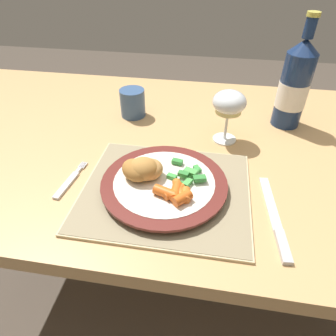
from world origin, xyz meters
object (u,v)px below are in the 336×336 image
object	(u,v)px
fork	(69,182)
wine_glass	(229,104)
dining_table	(170,167)
table_knife	(276,223)
drinking_cup	(133,102)
dinner_plate	(164,184)
bottle	(294,86)

from	to	relation	value
fork	wine_glass	bearing A→B (deg)	34.98
dining_table	wine_glass	size ratio (longest dim) A/B	11.20
fork	wine_glass	world-z (taller)	wine_glass
table_knife	drinking_cup	xyz separation A→B (m)	(-0.37, 0.37, 0.04)
dinner_plate	wine_glass	world-z (taller)	wine_glass
dinner_plate	drinking_cup	world-z (taller)	drinking_cup
dining_table	fork	bearing A→B (deg)	-132.77
bottle	drinking_cup	distance (m)	0.44
dining_table	bottle	world-z (taller)	bottle
dining_table	fork	xyz separation A→B (m)	(-0.19, -0.20, 0.09)
dinner_plate	table_knife	xyz separation A→B (m)	(0.22, -0.06, -0.01)
fork	table_knife	world-z (taller)	table_knife
table_knife	dining_table	bearing A→B (deg)	133.73
dining_table	dinner_plate	distance (m)	0.22
dining_table	table_knife	distance (m)	0.36
table_knife	wine_glass	distance (m)	0.31
dining_table	table_knife	bearing A→B (deg)	-46.27
wine_glass	drinking_cup	bearing A→B (deg)	161.27
wine_glass	drinking_cup	distance (m)	0.29
wine_glass	bottle	distance (m)	0.20
dinner_plate	fork	bearing A→B (deg)	-176.93
fork	table_knife	distance (m)	0.43
table_knife	dinner_plate	bearing A→B (deg)	165.65
drinking_cup	wine_glass	bearing A→B (deg)	-18.73
dinner_plate	fork	xyz separation A→B (m)	(-0.21, -0.01, -0.01)
dinner_plate	fork	distance (m)	0.21
table_knife	bottle	bearing A→B (deg)	80.37
fork	bottle	xyz separation A→B (m)	(0.49, 0.34, 0.11)
bottle	table_knife	bearing A→B (deg)	-99.63
table_knife	drinking_cup	bearing A→B (deg)	135.15
dinner_plate	fork	size ratio (longest dim) A/B	2.05
dining_table	bottle	distance (m)	0.39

